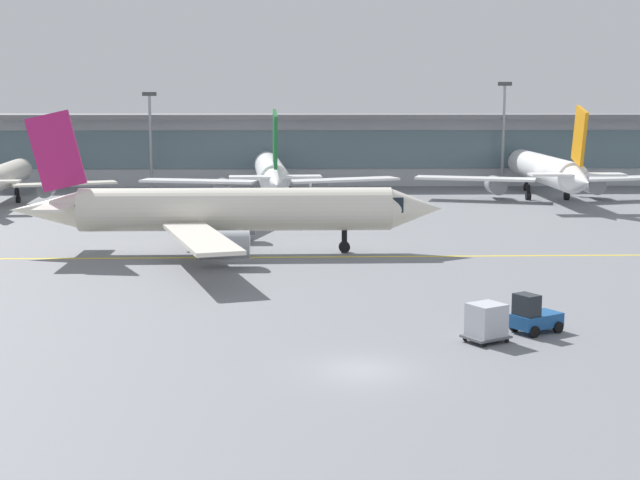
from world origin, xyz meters
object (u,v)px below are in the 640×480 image
object	(u,v)px
gate_airplane_1	(2,177)
taxiing_regional_jet	(230,211)
apron_light_mast_2	(503,130)
gate_airplane_3	(545,170)
baggage_tug	(534,316)
cargo_dolly_lead	(486,321)
gate_airplane_2	(271,173)
apron_light_mast_1	(150,136)

from	to	relation	value
gate_airplane_1	taxiing_regional_jet	bearing A→B (deg)	-146.46
apron_light_mast_2	gate_airplane_1	bearing A→B (deg)	-167.27
gate_airplane_1	gate_airplane_3	distance (m)	63.16
baggage_tug	cargo_dolly_lead	size ratio (longest dim) A/B	1.12
gate_airplane_3	cargo_dolly_lead	size ratio (longest dim) A/B	12.74
gate_airplane_2	gate_airplane_3	world-z (taller)	gate_airplane_3
baggage_tug	apron_light_mast_1	size ratio (longest dim) A/B	0.24
taxiing_regional_jet	apron_light_mast_2	world-z (taller)	apron_light_mast_2
gate_airplane_3	taxiing_regional_jet	xyz separation A→B (m)	(-34.38, -37.55, -0.01)
gate_airplane_1	apron_light_mast_1	distance (m)	20.34
gate_airplane_1	gate_airplane_3	xyz separation A→B (m)	(63.13, 1.78, 0.54)
gate_airplane_1	apron_light_mast_2	distance (m)	62.41
baggage_tug	taxiing_regional_jet	bearing A→B (deg)	93.68
gate_airplane_3	apron_light_mast_2	bearing A→B (deg)	11.83
gate_airplane_2	gate_airplane_1	bearing A→B (deg)	87.45
gate_airplane_1	baggage_tug	world-z (taller)	gate_airplane_1
gate_airplane_3	apron_light_mast_2	xyz separation A→B (m)	(-2.44, 11.94, 4.26)
gate_airplane_2	cargo_dolly_lead	bearing A→B (deg)	-172.67
baggage_tug	apron_light_mast_2	xyz separation A→B (m)	(14.58, 74.29, 6.70)
gate_airplane_1	cargo_dolly_lead	world-z (taller)	gate_airplane_1
baggage_tug	gate_airplane_3	bearing A→B (deg)	43.42
gate_airplane_2	apron_light_mast_2	xyz separation A→B (m)	(29.94, 12.96, 4.37)
gate_airplane_2	taxiing_regional_jet	world-z (taller)	taxiing_regional_jet
gate_airplane_2	baggage_tug	bearing A→B (deg)	-169.89
taxiing_regional_jet	baggage_tug	distance (m)	30.38
taxiing_regional_jet	cargo_dolly_lead	distance (m)	30.33
gate_airplane_3	baggage_tug	xyz separation A→B (m)	(-17.01, -62.35, -2.44)
gate_airplane_1	gate_airplane_2	bearing A→B (deg)	-93.85
taxiing_regional_jet	apron_light_mast_1	distance (m)	50.90
apron_light_mast_2	baggage_tug	bearing A→B (deg)	-101.10
gate_airplane_3	apron_light_mast_2	distance (m)	12.91
gate_airplane_3	apron_light_mast_2	world-z (taller)	apron_light_mast_2
gate_airplane_1	apron_light_mast_1	world-z (taller)	apron_light_mast_1
baggage_tug	apron_light_mast_2	distance (m)	76.00
taxiing_regional_jet	apron_light_mast_1	size ratio (longest dim) A/B	2.66
gate_airplane_2	taxiing_regional_jet	distance (m)	36.58
gate_airplane_1	taxiing_regional_jet	distance (m)	45.89
gate_airplane_3	taxiing_regional_jet	world-z (taller)	gate_airplane_3
gate_airplane_1	taxiing_regional_jet	xyz separation A→B (m)	(28.75, -35.77, 0.53)
baggage_tug	gate_airplane_1	bearing A→B (deg)	95.97
gate_airplane_1	apron_light_mast_2	bearing A→B (deg)	-82.52
gate_airplane_1	cargo_dolly_lead	size ratio (longest dim) A/B	10.70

